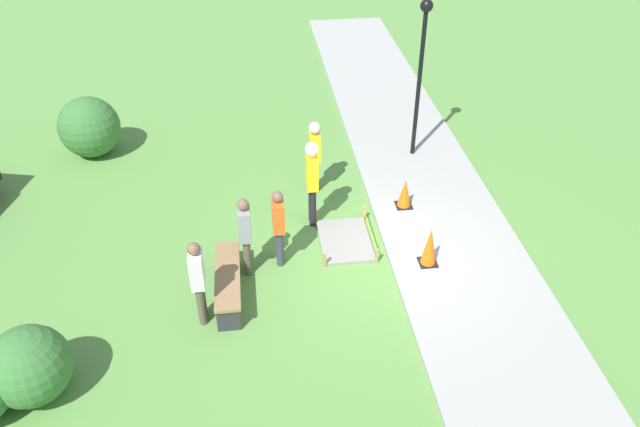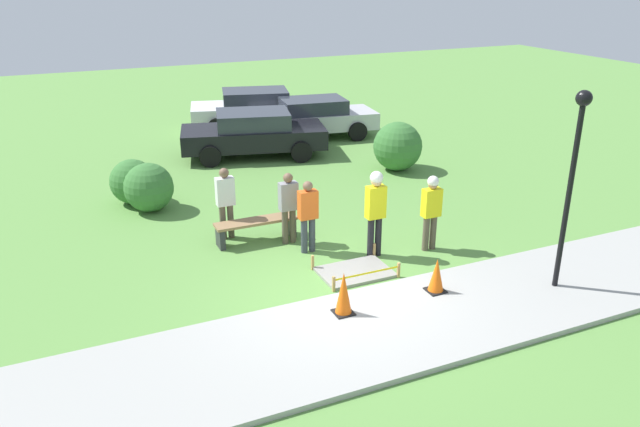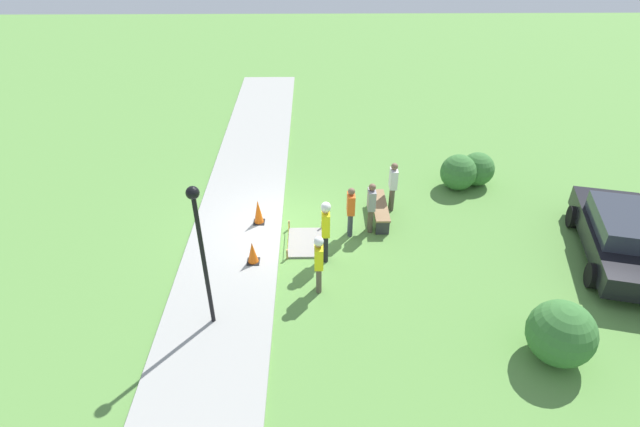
{
  "view_description": "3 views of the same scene",
  "coord_description": "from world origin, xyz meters",
  "px_view_note": "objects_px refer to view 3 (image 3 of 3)",
  "views": [
    {
      "loc": [
        -9.0,
        2.45,
        7.7
      ],
      "look_at": [
        0.52,
        1.27,
        0.87
      ],
      "focal_mm": 35.0,
      "sensor_mm": 36.0,
      "label": 1
    },
    {
      "loc": [
        -4.48,
        -9.16,
        5.74
      ],
      "look_at": [
        0.4,
        1.75,
        0.97
      ],
      "focal_mm": 35.0,
      "sensor_mm": 36.0,
      "label": 2
    },
    {
      "loc": [
        12.38,
        1.01,
        8.81
      ],
      "look_at": [
        0.39,
        1.17,
        0.84
      ],
      "focal_mm": 28.0,
      "sensor_mm": 36.0,
      "label": 3
    }
  ],
  "objects_px": {
    "traffic_cone_far_patch": "(253,252)",
    "bystander_in_white_shirt": "(371,205)",
    "parked_car_black": "(623,236)",
    "worker_supervisor": "(326,226)",
    "traffic_cone_near_patch": "(258,212)",
    "bystander_in_gray_shirt": "(393,184)",
    "bystander_in_orange_shirt": "(351,209)",
    "worker_assistant": "(319,260)",
    "park_bench": "(380,208)",
    "lamppost_near": "(200,238)"
  },
  "relations": [
    {
      "from": "worker_assistant",
      "to": "bystander_in_white_shirt",
      "type": "height_order",
      "value": "worker_assistant"
    },
    {
      "from": "park_bench",
      "to": "lamppost_near",
      "type": "height_order",
      "value": "lamppost_near"
    },
    {
      "from": "bystander_in_gray_shirt",
      "to": "worker_assistant",
      "type": "bearing_deg",
      "value": -31.9
    },
    {
      "from": "worker_supervisor",
      "to": "lamppost_near",
      "type": "xyz_separation_m",
      "value": [
        2.41,
        -2.73,
        1.4
      ]
    },
    {
      "from": "worker_assistant",
      "to": "traffic_cone_far_patch",
      "type": "bearing_deg",
      "value": -119.84
    },
    {
      "from": "bystander_in_gray_shirt",
      "to": "lamppost_near",
      "type": "distance_m",
      "value": 7.17
    },
    {
      "from": "park_bench",
      "to": "bystander_in_orange_shirt",
      "type": "bearing_deg",
      "value": -49.32
    },
    {
      "from": "traffic_cone_far_patch",
      "to": "bystander_in_gray_shirt",
      "type": "distance_m",
      "value": 5.04
    },
    {
      "from": "worker_assistant",
      "to": "bystander_in_orange_shirt",
      "type": "bearing_deg",
      "value": 158.53
    },
    {
      "from": "park_bench",
      "to": "parked_car_black",
      "type": "height_order",
      "value": "parked_car_black"
    },
    {
      "from": "bystander_in_white_shirt",
      "to": "traffic_cone_near_patch",
      "type": "bearing_deg",
      "value": -95.26
    },
    {
      "from": "bystander_in_white_shirt",
      "to": "parked_car_black",
      "type": "xyz_separation_m",
      "value": [
        1.45,
        6.77,
        -0.15
      ]
    },
    {
      "from": "bystander_in_orange_shirt",
      "to": "lamppost_near",
      "type": "bearing_deg",
      "value": -44.05
    },
    {
      "from": "worker_supervisor",
      "to": "worker_assistant",
      "type": "relative_size",
      "value": 1.12
    },
    {
      "from": "bystander_in_orange_shirt",
      "to": "bystander_in_white_shirt",
      "type": "relative_size",
      "value": 0.99
    },
    {
      "from": "worker_assistant",
      "to": "bystander_in_gray_shirt",
      "type": "bearing_deg",
      "value": 148.1
    },
    {
      "from": "traffic_cone_near_patch",
      "to": "lamppost_near",
      "type": "relative_size",
      "value": 0.21
    },
    {
      "from": "traffic_cone_far_patch",
      "to": "bystander_in_white_shirt",
      "type": "xyz_separation_m",
      "value": [
        -1.6,
        3.36,
        0.48
      ]
    },
    {
      "from": "traffic_cone_near_patch",
      "to": "bystander_in_gray_shirt",
      "type": "bearing_deg",
      "value": 101.78
    },
    {
      "from": "traffic_cone_near_patch",
      "to": "lamppost_near",
      "type": "height_order",
      "value": "lamppost_near"
    },
    {
      "from": "bystander_in_gray_shirt",
      "to": "lamppost_near",
      "type": "relative_size",
      "value": 0.45
    },
    {
      "from": "traffic_cone_near_patch",
      "to": "park_bench",
      "type": "xyz_separation_m",
      "value": [
        -0.33,
        3.73,
        -0.13
      ]
    },
    {
      "from": "bystander_in_white_shirt",
      "to": "traffic_cone_far_patch",
      "type": "bearing_deg",
      "value": -64.5
    },
    {
      "from": "traffic_cone_far_patch",
      "to": "parked_car_black",
      "type": "relative_size",
      "value": 0.14
    },
    {
      "from": "traffic_cone_near_patch",
      "to": "park_bench",
      "type": "bearing_deg",
      "value": 95.04
    },
    {
      "from": "parked_car_black",
      "to": "worker_supervisor",
      "type": "bearing_deg",
      "value": -76.35
    },
    {
      "from": "traffic_cone_far_patch",
      "to": "worker_supervisor",
      "type": "distance_m",
      "value": 2.13
    },
    {
      "from": "park_bench",
      "to": "bystander_in_white_shirt",
      "type": "bearing_deg",
      "value": -29.32
    },
    {
      "from": "lamppost_near",
      "to": "bystander_in_orange_shirt",
      "type": "bearing_deg",
      "value": 135.95
    },
    {
      "from": "worker_supervisor",
      "to": "parked_car_black",
      "type": "height_order",
      "value": "worker_supervisor"
    },
    {
      "from": "bystander_in_orange_shirt",
      "to": "bystander_in_white_shirt",
      "type": "distance_m",
      "value": 0.65
    },
    {
      "from": "traffic_cone_near_patch",
      "to": "park_bench",
      "type": "relative_size",
      "value": 0.43
    },
    {
      "from": "traffic_cone_near_patch",
      "to": "worker_assistant",
      "type": "height_order",
      "value": "worker_assistant"
    },
    {
      "from": "worker_assistant",
      "to": "parked_car_black",
      "type": "height_order",
      "value": "worker_assistant"
    },
    {
      "from": "bystander_in_white_shirt",
      "to": "parked_car_black",
      "type": "height_order",
      "value": "bystander_in_white_shirt"
    },
    {
      "from": "traffic_cone_far_patch",
      "to": "bystander_in_white_shirt",
      "type": "distance_m",
      "value": 3.76
    },
    {
      "from": "worker_assistant",
      "to": "bystander_in_orange_shirt",
      "type": "height_order",
      "value": "worker_assistant"
    },
    {
      "from": "worker_assistant",
      "to": "lamppost_near",
      "type": "distance_m",
      "value": 3.19
    },
    {
      "from": "traffic_cone_far_patch",
      "to": "worker_assistant",
      "type": "distance_m",
      "value": 2.14
    },
    {
      "from": "bystander_in_gray_shirt",
      "to": "bystander_in_orange_shirt",
      "type": "bearing_deg",
      "value": -45.74
    },
    {
      "from": "traffic_cone_far_patch",
      "to": "worker_assistant",
      "type": "relative_size",
      "value": 0.39
    },
    {
      "from": "bystander_in_gray_shirt",
      "to": "parked_car_black",
      "type": "xyz_separation_m",
      "value": [
        2.63,
        5.97,
        -0.17
      ]
    },
    {
      "from": "parked_car_black",
      "to": "lamppost_near",
      "type": "bearing_deg",
      "value": -63.76
    },
    {
      "from": "worker_supervisor",
      "to": "parked_car_black",
      "type": "bearing_deg",
      "value": 89.62
    },
    {
      "from": "bystander_in_gray_shirt",
      "to": "lamppost_near",
      "type": "xyz_separation_m",
      "value": [
        4.98,
        -4.9,
        1.61
      ]
    },
    {
      "from": "park_bench",
      "to": "worker_assistant",
      "type": "xyz_separation_m",
      "value": [
        3.27,
        -1.93,
        0.62
      ]
    },
    {
      "from": "bystander_in_orange_shirt",
      "to": "lamppost_near",
      "type": "xyz_separation_m",
      "value": [
        3.6,
        -3.48,
        1.64
      ]
    },
    {
      "from": "traffic_cone_near_patch",
      "to": "bystander_in_orange_shirt",
      "type": "bearing_deg",
      "value": 79.54
    },
    {
      "from": "worker_supervisor",
      "to": "parked_car_black",
      "type": "xyz_separation_m",
      "value": [
        0.05,
        8.14,
        -0.38
      ]
    },
    {
      "from": "traffic_cone_near_patch",
      "to": "traffic_cone_far_patch",
      "type": "bearing_deg",
      "value": 0.31
    }
  ]
}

